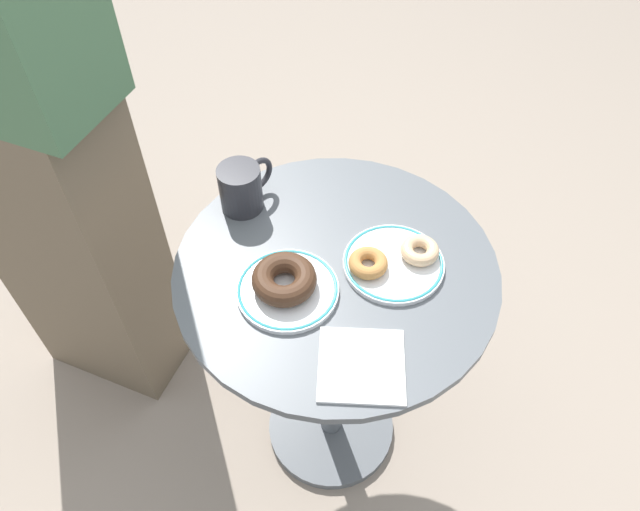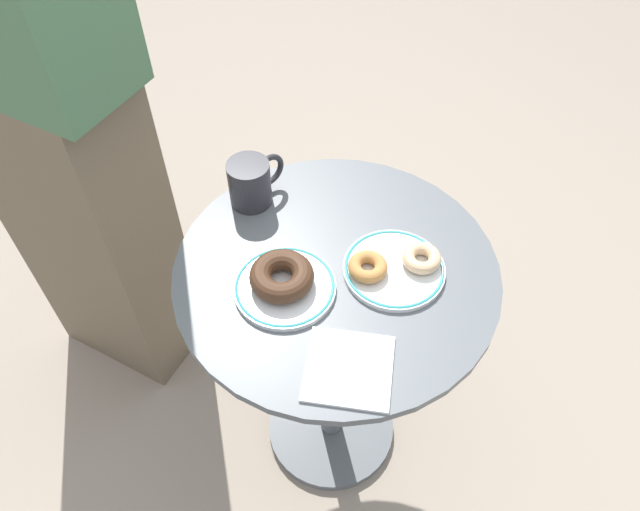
# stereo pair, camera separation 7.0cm
# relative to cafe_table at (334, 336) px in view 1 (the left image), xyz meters

# --- Properties ---
(ground_plane) EXTENTS (7.00, 7.00, 0.02)m
(ground_plane) POSITION_rel_cafe_table_xyz_m (0.00, 0.00, -0.48)
(ground_plane) COLOR gray
(cafe_table) EXTENTS (0.61, 0.61, 0.71)m
(cafe_table) POSITION_rel_cafe_table_xyz_m (0.00, 0.00, 0.00)
(cafe_table) COLOR #565B60
(cafe_table) RESTS_ON ground
(plate_left) EXTENTS (0.18, 0.18, 0.01)m
(plate_left) POSITION_rel_cafe_table_xyz_m (-0.10, -0.03, 0.25)
(plate_left) COLOR white
(plate_left) RESTS_ON cafe_table
(plate_right) EXTENTS (0.19, 0.19, 0.01)m
(plate_right) POSITION_rel_cafe_table_xyz_m (0.10, -0.03, 0.25)
(plate_right) COLOR white
(plate_right) RESTS_ON cafe_table
(donut_chocolate) EXTENTS (0.16, 0.16, 0.04)m
(donut_chocolate) POSITION_rel_cafe_table_xyz_m (-0.11, -0.02, 0.27)
(donut_chocolate) COLOR #422819
(donut_chocolate) RESTS_ON plate_left
(donut_glazed) EXTENTS (0.09, 0.09, 0.02)m
(donut_glazed) POSITION_rel_cafe_table_xyz_m (0.15, -0.03, 0.26)
(donut_glazed) COLOR #E0B789
(donut_glazed) RESTS_ON plate_right
(donut_old_fashioned) EXTENTS (0.10, 0.10, 0.02)m
(donut_old_fashioned) POSITION_rel_cafe_table_xyz_m (0.05, -0.03, 0.26)
(donut_old_fashioned) COLOR #BC7F42
(donut_old_fashioned) RESTS_ON plate_right
(paper_napkin) EXTENTS (0.18, 0.18, 0.01)m
(paper_napkin) POSITION_rel_cafe_table_xyz_m (-0.03, -0.21, 0.24)
(paper_napkin) COLOR white
(paper_napkin) RESTS_ON cafe_table
(coffee_mug) EXTENTS (0.12, 0.09, 0.10)m
(coffee_mug) POSITION_rel_cafe_table_xyz_m (-0.13, 0.21, 0.29)
(coffee_mug) COLOR #28282D
(coffee_mug) RESTS_ON cafe_table
(person_figure) EXTENTS (0.47, 0.45, 1.71)m
(person_figure) POSITION_rel_cafe_table_xyz_m (-0.51, 0.43, 0.37)
(person_figure) COLOR brown
(person_figure) RESTS_ON ground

